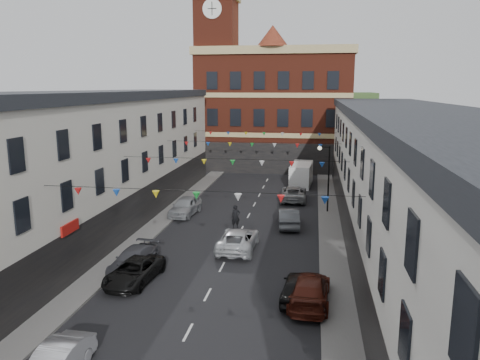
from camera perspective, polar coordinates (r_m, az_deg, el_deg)
The scene contains 19 objects.
ground at distance 29.63m, azimuth -2.22°, elevation -10.56°, with size 160.00×160.00×0.00m, color black.
pavement_left at distance 33.32m, azimuth -13.37°, elevation -8.21°, with size 1.80×64.00×0.15m, color #605E5B.
pavement_right at distance 31.00m, azimuth 11.32°, elevation -9.62°, with size 1.80×64.00×0.15m, color #605E5B.
terrace_left at distance 33.31m, azimuth -22.24°, elevation 0.64°, with size 8.40×56.00×10.70m.
terrace_right at distance 29.33m, azimuth 21.33°, elevation -1.64°, with size 8.40×56.00×9.70m.
civic_building at distance 65.20m, azimuth 4.29°, elevation 8.72°, with size 20.60×13.30×18.50m.
clock_tower at distance 63.41m, azimuth -2.85°, elevation 14.81°, with size 5.60×5.60×30.00m.
distant_hill at distance 89.66m, azimuth 2.99°, elevation 7.43°, with size 40.00×14.00×10.00m, color #2D5125.
street_lamp at distance 41.59m, azimuth 10.44°, elevation 1.25°, with size 1.10×0.36×6.00m.
car_left_c at distance 27.92m, azimuth -12.76°, elevation -10.80°, with size 2.17×4.70×1.31m, color black.
car_left_d at distance 29.70m, azimuth -12.88°, elevation -9.44°, with size 1.84×4.52×1.31m, color #484A51.
car_left_e at distance 41.11m, azimuth -6.69°, elevation -3.18°, with size 1.89×4.69×1.60m, color #969A9E.
car_right_c at distance 25.03m, azimuth 8.47°, elevation -13.11°, with size 2.06×5.06×1.47m, color #4D190F.
car_right_d at distance 25.30m, azimuth 7.15°, elevation -12.84°, with size 1.69×4.20×1.43m, color black.
car_right_e at distance 37.78m, azimuth 5.93°, elevation -4.55°, with size 1.59×4.56×1.50m, color #515559.
car_right_f at distance 46.33m, azimuth 6.54°, elevation -1.62°, with size 2.43×5.27×1.46m, color #9EA0A3.
moving_car at distance 32.34m, azimuth -0.23°, elevation -7.26°, with size 2.43×5.28×1.47m, color silver.
white_van at distance 53.42m, azimuth 7.48°, elevation 0.66°, with size 2.18×5.67×2.51m, color white.
pedestrian at distance 37.09m, azimuth -0.52°, elevation -4.49°, with size 0.68×0.45×1.87m, color black.
Camera 1 is at (5.42, -26.96, 11.02)m, focal length 35.00 mm.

